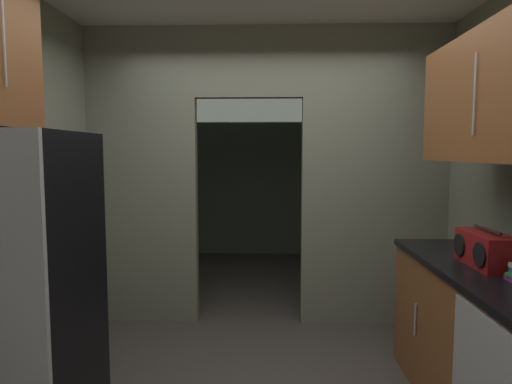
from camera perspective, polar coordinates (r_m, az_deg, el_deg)
name	(u,v)px	position (r m, az deg, el deg)	size (l,w,h in m)	color
kitchen_partition	(271,167)	(4.09, 2.02, 3.21)	(3.32, 0.12, 2.73)	gray
adjoining_room_shell	(268,169)	(6.02, 1.53, 2.94)	(3.32, 2.87, 2.73)	gray
refrigerator	(12,301)	(2.60, -29.05, -12.24)	(0.71, 0.72, 1.70)	black
lower_cabinet_run	(496,351)	(3.00, 28.61, -17.63)	(0.67, 1.82, 0.94)	brown
upper_cabinet_counterside	(509,94)	(2.79, 29.91, 10.95)	(0.36, 1.64, 0.74)	brown
boombox	(486,250)	(2.91, 27.62, -6.63)	(0.20, 0.43, 0.22)	maroon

